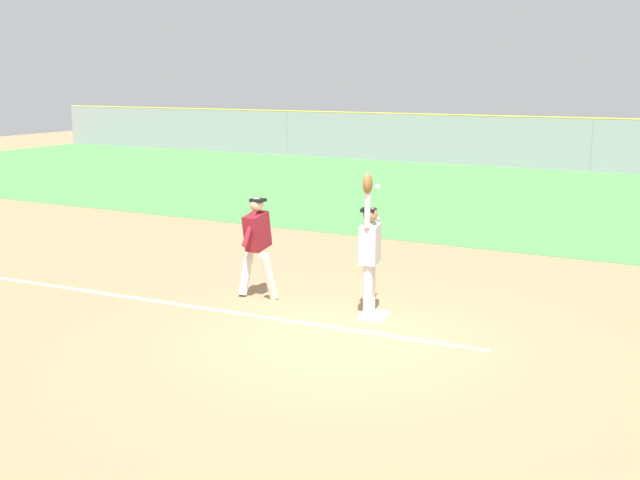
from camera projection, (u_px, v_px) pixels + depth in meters
ground_plane at (341, 338)px, 11.02m from camera, size 71.36×71.36×0.00m
outfield_grass at (549, 199)px, 23.48m from camera, size 55.36×15.64×0.01m
chalk_foul_line at (137, 298)px, 12.97m from camera, size 11.99×0.70×0.01m
first_base at (374, 315)px, 11.91m from camera, size 0.39×0.39×0.08m
fielder at (370, 246)px, 11.80m from camera, size 0.35×0.89×2.28m
runner at (257, 240)px, 12.80m from camera, size 0.71×0.84×1.72m
baseball at (377, 187)px, 11.66m from camera, size 0.07×0.07×0.07m
outfield_fence at (592, 145)px, 30.02m from camera, size 55.44×0.08×2.12m
parked_car_blue at (349, 139)px, 37.79m from camera, size 4.49×2.30×1.25m
parked_car_green at (472, 142)px, 35.70m from camera, size 4.57×2.46×1.25m
parked_car_tan at (599, 148)px, 33.10m from camera, size 4.54×2.39×1.25m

